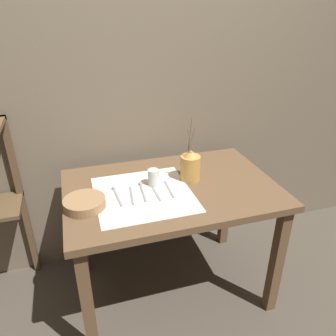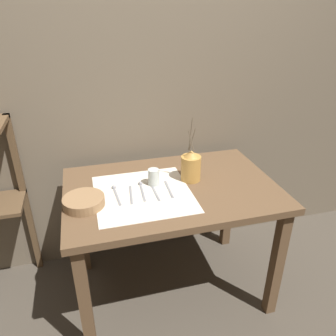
{
  "view_description": "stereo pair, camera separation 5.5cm",
  "coord_description": "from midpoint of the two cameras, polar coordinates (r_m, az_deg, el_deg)",
  "views": [
    {
      "loc": [
        -0.49,
        -1.53,
        1.7
      ],
      "look_at": [
        -0.02,
        0.0,
        0.9
      ],
      "focal_mm": 35.0,
      "sensor_mm": 36.0,
      "label": 1
    },
    {
      "loc": [
        -0.44,
        -1.55,
        1.7
      ],
      "look_at": [
        -0.02,
        0.0,
        0.9
      ],
      "focal_mm": 35.0,
      "sensor_mm": 36.0,
      "label": 2
    }
  ],
  "objects": [
    {
      "name": "glass_tumbler_near",
      "position": [
        1.85,
        -3.4,
        -1.63
      ],
      "size": [
        0.06,
        0.06,
        0.09
      ],
      "color": "#B7C1BC",
      "rests_on": "wooden_table"
    },
    {
      "name": "knife_center",
      "position": [
        1.78,
        -7.24,
        -4.74
      ],
      "size": [
        0.03,
        0.19,
        0.0
      ],
      "color": "gray",
      "rests_on": "wooden_table"
    },
    {
      "name": "fork_outer",
      "position": [
        1.82,
        -0.67,
        -3.7
      ],
      "size": [
        0.02,
        0.19,
        0.0
      ],
      "color": "gray",
      "rests_on": "wooden_table"
    },
    {
      "name": "fork_inner",
      "position": [
        1.8,
        -3.06,
        -4.23
      ],
      "size": [
        0.02,
        0.19,
        0.0
      ],
      "color": "gray",
      "rests_on": "wooden_table"
    },
    {
      "name": "spoon_inner",
      "position": [
        1.82,
        -10.05,
        -4.11
      ],
      "size": [
        0.03,
        0.2,
        0.02
      ],
      "color": "gray",
      "rests_on": "wooden_table"
    },
    {
      "name": "pitcher_with_flowers",
      "position": [
        1.89,
        3.08,
        0.33
      ],
      "size": [
        0.12,
        0.12,
        0.39
      ],
      "color": "#B7843D",
      "rests_on": "wooden_table"
    },
    {
      "name": "wooden_table",
      "position": [
        1.91,
        -0.26,
        -5.97
      ],
      "size": [
        1.19,
        0.79,
        0.78
      ],
      "color": "brown",
      "rests_on": "ground_plane"
    },
    {
      "name": "ground_plane",
      "position": [
        2.34,
        -0.23,
        -19.92
      ],
      "size": [
        12.0,
        12.0,
        0.0
      ],
      "primitive_type": "plane",
      "color": "#473F35"
    },
    {
      "name": "wooden_bowl",
      "position": [
        1.72,
        -15.22,
        -5.95
      ],
      "size": [
        0.21,
        0.21,
        0.05
      ],
      "color": "#8E6B47",
      "rests_on": "wooden_table"
    },
    {
      "name": "spoon_outer",
      "position": [
        1.84,
        -5.54,
        -3.36
      ],
      "size": [
        0.03,
        0.2,
        0.02
      ],
      "color": "gray",
      "rests_on": "wooden_table"
    },
    {
      "name": "stone_wall_back",
      "position": [
        2.16,
        -4.28,
        13.15
      ],
      "size": [
        7.0,
        0.06,
        2.4
      ],
      "color": "#6B5E4C",
      "rests_on": "ground_plane"
    },
    {
      "name": "linen_cloth",
      "position": [
        1.79,
        -5.15,
        -4.54
      ],
      "size": [
        0.52,
        0.52,
        0.0
      ],
      "color": "beige",
      "rests_on": "wooden_table"
    }
  ]
}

